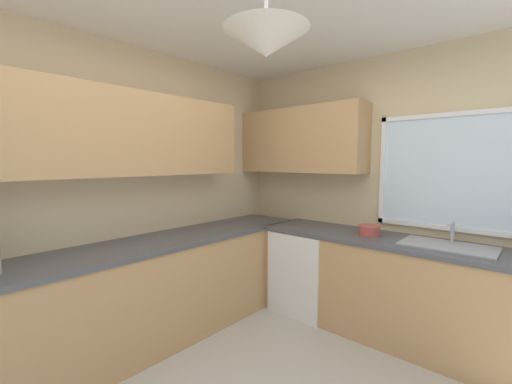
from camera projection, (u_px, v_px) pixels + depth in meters
room_shell at (234, 128)px, 2.60m from camera, size 3.53×3.96×2.65m
counter_run_left at (137, 297)px, 2.74m from camera, size 0.65×3.57×0.89m
counter_run_back at (401, 290)px, 2.89m from camera, size 2.62×0.65×0.89m
dishwasher at (308, 270)px, 3.49m from camera, size 0.60×0.60×0.85m
sink_assembly at (448, 246)px, 2.63m from camera, size 0.67×0.40×0.19m
bowl at (369, 230)px, 3.04m from camera, size 0.19×0.19×0.09m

